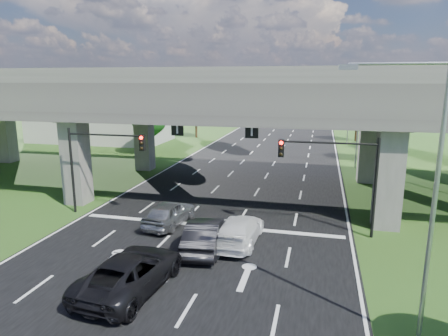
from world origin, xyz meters
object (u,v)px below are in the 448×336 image
at_px(streetlight_far, 355,113).
at_px(streetlight_beyond, 346,104).
at_px(car_dark, 204,235).
at_px(car_trailing, 131,272).
at_px(signal_left, 99,156).
at_px(car_silver, 169,213).
at_px(streetlight_near, 423,184).
at_px(signal_right, 338,167).
at_px(car_white, 239,230).

distance_m(streetlight_far, streetlight_beyond, 16.00).
relative_size(car_dark, car_trailing, 0.84).
distance_m(signal_left, car_silver, 6.40).
bearing_deg(car_silver, streetlight_near, 150.52).
bearing_deg(car_dark, signal_right, -157.22).
relative_size(signal_right, streetlight_far, 0.60).
xyz_separation_m(car_silver, car_trailing, (1.34, -8.03, 0.04)).
height_order(streetlight_near, streetlight_far, same).
distance_m(streetlight_beyond, car_trailing, 46.67).
bearing_deg(car_silver, car_white, 166.64).
height_order(car_silver, car_white, car_silver).
bearing_deg(streetlight_far, car_white, -108.48).
distance_m(streetlight_near, streetlight_far, 30.00).
height_order(signal_left, car_dark, signal_left).
relative_size(signal_left, car_silver, 1.27).
xyz_separation_m(car_dark, car_white, (1.67, 1.35, -0.07)).
height_order(signal_right, signal_left, same).
distance_m(car_silver, car_white, 5.25).
height_order(streetlight_far, car_white, streetlight_far).
distance_m(streetlight_near, car_dark, 12.06).
bearing_deg(signal_left, car_trailing, -53.22).
bearing_deg(signal_right, streetlight_near, -77.12).
height_order(streetlight_beyond, car_dark, streetlight_beyond).
relative_size(signal_left, streetlight_near, 0.60).
distance_m(streetlight_far, car_dark, 26.31).
height_order(signal_left, streetlight_near, streetlight_near).
bearing_deg(streetlight_far, signal_left, -131.78).
distance_m(signal_right, streetlight_far, 20.25).
bearing_deg(signal_left, car_silver, -9.97).
bearing_deg(signal_left, signal_right, 0.00).
distance_m(signal_right, streetlight_near, 10.33).
height_order(signal_left, streetlight_far, streetlight_far).
xyz_separation_m(signal_left, car_white, (10.32, -2.70, -3.38)).
distance_m(signal_right, car_dark, 8.74).
bearing_deg(streetlight_near, streetlight_far, 90.00).
distance_m(streetlight_far, car_white, 24.52).
bearing_deg(car_dark, car_silver, -50.72).
height_order(signal_right, streetlight_beyond, streetlight_beyond).
bearing_deg(streetlight_beyond, car_silver, -108.75).
bearing_deg(car_dark, car_trailing, 61.30).
bearing_deg(car_trailing, signal_left, -47.73).
xyz_separation_m(signal_left, car_dark, (8.64, -4.05, -3.31)).
xyz_separation_m(car_white, car_trailing, (-3.61, -6.28, 0.07)).
bearing_deg(car_dark, signal_left, -32.36).
xyz_separation_m(streetlight_near, streetlight_beyond, (0.00, 46.00, 0.00)).
relative_size(streetlight_near, car_dark, 1.95).
bearing_deg(streetlight_far, car_dark, -111.05).
bearing_deg(car_trailing, streetlight_far, -105.63).
relative_size(streetlight_near, car_silver, 2.12).
relative_size(signal_right, car_silver, 1.27).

